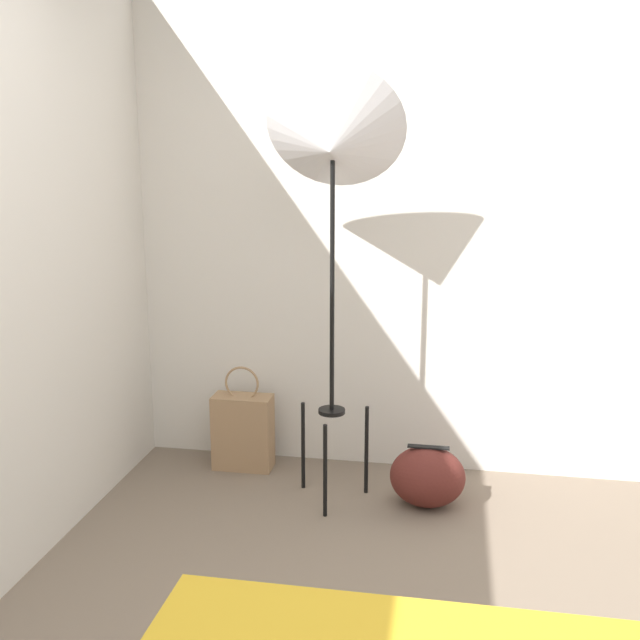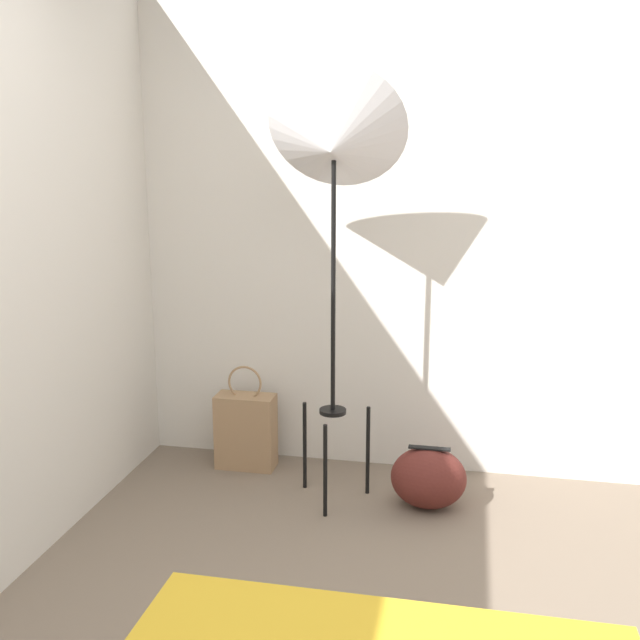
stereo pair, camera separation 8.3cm
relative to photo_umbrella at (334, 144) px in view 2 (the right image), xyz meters
name	(u,v)px [view 2 (the right image)]	position (x,y,z in m)	size (l,w,h in m)	color
wall_back	(415,229)	(0.34, 0.50, -0.43)	(8.00, 0.05, 2.60)	silver
wall_side_left	(19,252)	(-1.15, -0.71, -0.43)	(0.05, 8.00, 2.60)	silver
photo_umbrella	(334,144)	(0.00, 0.00, 0.00)	(0.65, 0.53, 2.08)	black
tote_bag	(246,430)	(-0.53, 0.28, -1.52)	(0.32, 0.15, 0.58)	#9E7A56
duffel_bag	(428,478)	(0.47, 0.01, -1.58)	(0.37, 0.30, 0.31)	#5B231E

